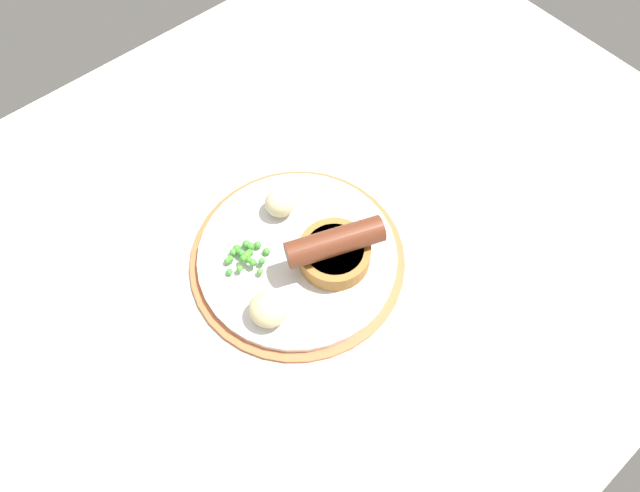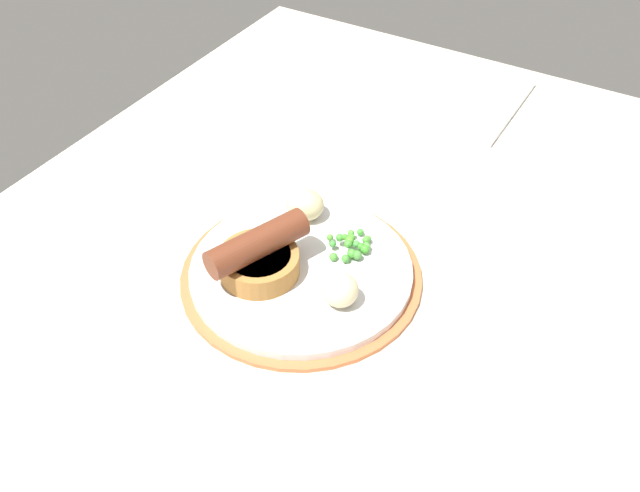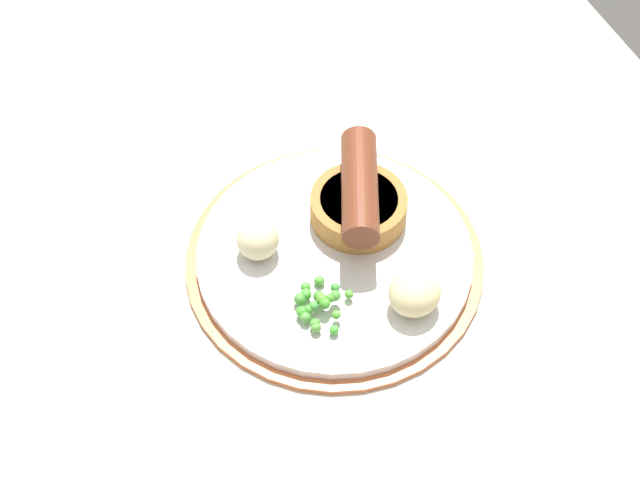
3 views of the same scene
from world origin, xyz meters
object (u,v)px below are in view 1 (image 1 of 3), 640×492
at_px(pea_pile, 245,255).
at_px(potato_chunk_0, 268,309).
at_px(dinner_plate, 298,257).
at_px(potato_chunk_1, 280,203).
at_px(sausage_pudding, 335,250).

relative_size(pea_pile, potato_chunk_0, 1.32).
bearing_deg(potato_chunk_0, dinner_plate, 28.50).
xyz_separation_m(potato_chunk_0, potato_chunk_1, (0.09, 0.10, 0.00)).
bearing_deg(pea_pile, dinner_plate, -35.08).
height_order(sausage_pudding, pea_pile, sausage_pudding).
xyz_separation_m(pea_pile, potato_chunk_1, (0.07, 0.02, 0.01)).
relative_size(dinner_plate, potato_chunk_1, 7.06).
distance_m(sausage_pudding, potato_chunk_1, 0.09).
bearing_deg(sausage_pudding, potato_chunk_0, 24.93).
height_order(sausage_pudding, potato_chunk_0, sausage_pudding).
relative_size(sausage_pudding, pea_pile, 2.00).
relative_size(potato_chunk_0, potato_chunk_1, 1.20).
bearing_deg(dinner_plate, pea_pile, 144.92).
distance_m(dinner_plate, pea_pile, 0.06).
bearing_deg(dinner_plate, potato_chunk_0, -151.50).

